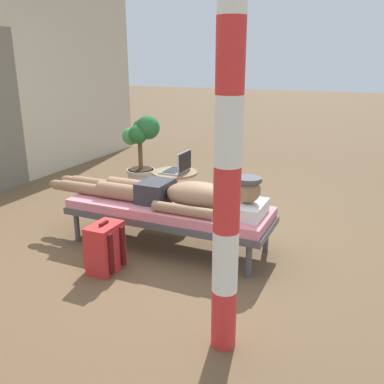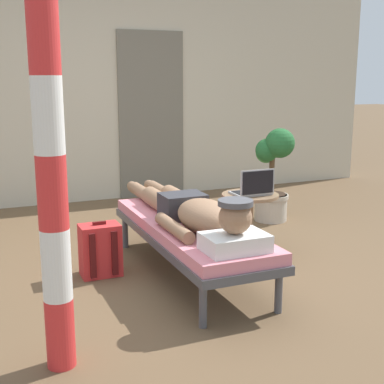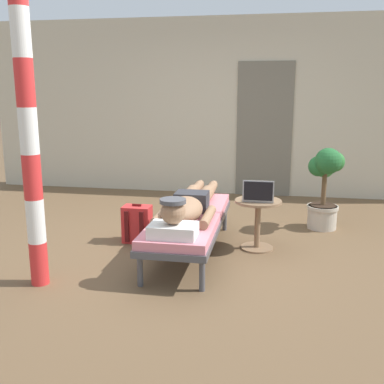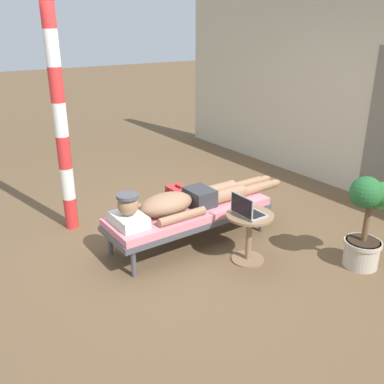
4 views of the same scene
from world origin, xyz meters
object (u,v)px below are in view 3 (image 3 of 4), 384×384
Objects in this scene: backpack at (137,224)px; potted_plant at (325,183)px; lounge_chair at (189,221)px; person_reclining at (188,206)px; laptop at (258,196)px; side_table at (258,216)px; porch_post at (29,131)px.

backpack is 2.24m from potted_plant.
person_reclining reaches higher than lounge_chair.
laptop is 0.73× the size of backpack.
backpack is (-0.63, 0.33, -0.32)m from person_reclining.
laptop is at bearing 18.17° from lounge_chair.
potted_plant is (0.74, 0.90, -0.03)m from laptop.
side_table is at bearing 22.04° from lounge_chair.
laptop is at bearing -129.68° from potted_plant.
person_reclining is 0.83× the size of porch_post.
laptop reaches higher than backpack.
side_table is (0.67, 0.27, 0.01)m from lounge_chair.
laptop is at bearing 32.99° from porch_post.
potted_plant is 0.38× the size of porch_post.
person_reclining is at bearing -90.00° from lounge_chair.
laptop reaches higher than side_table.
side_table is at bearing 26.65° from person_reclining.
side_table is 0.53× the size of potted_plant.
backpack is at bearing 157.13° from lounge_chair.
porch_post is (-1.13, -0.95, 0.96)m from lounge_chair.
porch_post is (-1.13, -0.88, 0.79)m from person_reclining.
lounge_chair is 0.72× the size of porch_post.
porch_post is at bearing -139.99° from lounge_chair.
person_reclining is 5.12× the size of backpack.
lounge_chair is 6.08× the size of laptop.
person_reclining is 7.00× the size of laptop.
backpack is 1.72m from porch_post.
potted_plant is at bearing 48.65° from side_table.
potted_plant is 3.36m from porch_post.
laptop is 0.12× the size of porch_post.
laptop reaches higher than person_reclining.
side_table is at bearing 34.12° from porch_post.
side_table is 1.14m from potted_plant.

